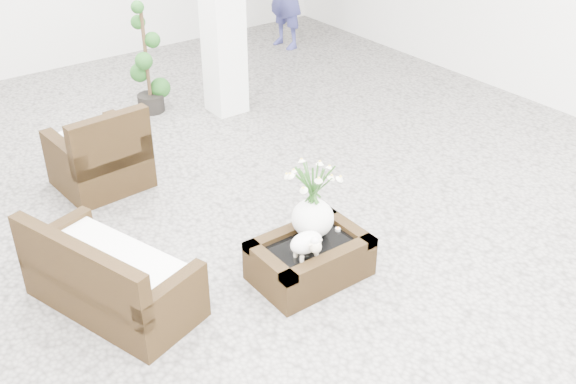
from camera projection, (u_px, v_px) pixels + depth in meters
ground at (281, 249)px, 5.78m from camera, size 11.00×11.00×0.00m
coffee_table at (310, 260)px, 5.38m from camera, size 0.90×0.60×0.31m
sheep_figurine at (306, 245)px, 5.11m from camera, size 0.28×0.23×0.21m
planter_narcissus at (313, 192)px, 5.21m from camera, size 0.44×0.44×0.80m
tealight at (338, 229)px, 5.46m from camera, size 0.04×0.04×0.03m
armchair at (97, 146)px, 6.52m from camera, size 0.85×0.82×0.85m
loveseat at (111, 266)px, 4.97m from camera, size 1.04×1.48×0.72m
topiary at (146, 59)px, 7.96m from camera, size 0.36×0.36×1.35m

